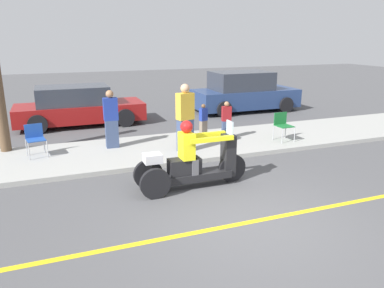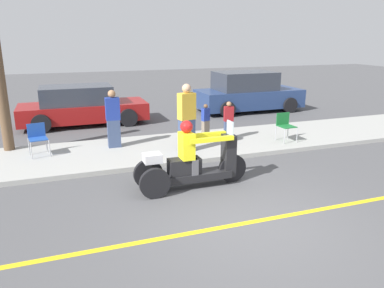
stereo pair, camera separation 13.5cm
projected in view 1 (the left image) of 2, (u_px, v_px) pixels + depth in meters
ground_plane at (250, 222)px, 6.52m from camera, size 60.00×60.00×0.00m
lane_stripe at (230, 226)px, 6.38m from camera, size 24.00×0.12×0.01m
sidewalk_strip at (170, 148)px, 10.63m from camera, size 28.00×2.80×0.12m
motorcycle_trike at (192, 164)px, 7.88m from camera, size 2.46×0.67×1.47m
spectator_end_of_line at (226, 121)px, 11.20m from camera, size 0.29×0.21×1.14m
spectator_by_tree at (111, 120)px, 10.27m from camera, size 0.39×0.24×1.60m
spectator_mid_group at (185, 119)px, 9.89m from camera, size 0.48×0.35×1.82m
spectator_near_curb at (203, 121)px, 11.54m from camera, size 0.27×0.21×1.01m
folding_chair_curbside at (35, 137)px, 9.63m from camera, size 0.53×0.53×0.82m
folding_chair_set_back at (282, 124)px, 11.08m from camera, size 0.48×0.48×0.82m
parked_car_lot_left at (78, 107)px, 13.45m from camera, size 4.47×1.93×1.42m
parked_car_lot_center at (244, 93)px, 16.01m from camera, size 4.45×2.08×1.68m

